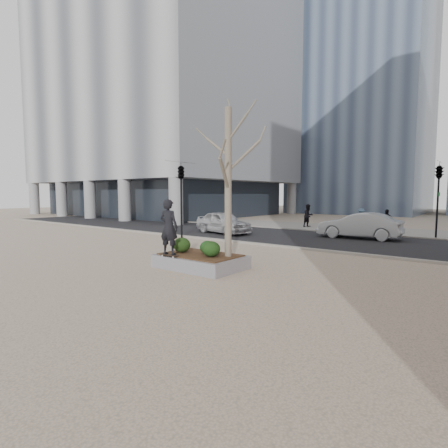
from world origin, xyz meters
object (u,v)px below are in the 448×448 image
Objects in this scene: planter at (201,261)px; skateboarder at (169,227)px; skateboard at (169,256)px; police_car at (223,222)px.

skateboarder is (-0.67, -0.88, 1.26)m from planter.
police_car is (-5.26, 9.76, 0.26)m from skateboard.
planter is at bearing -132.92° from police_car.
skateboarder is at bearing -127.25° from planter.
skateboarder reaches higher than police_car.
planter is 0.70× the size of police_car.
skateboard reaches higher than planter.
skateboard is at bearing 180.00° from skateboarder.
planter is 1.56× the size of skateboarder.
planter is at bearing 51.22° from skateboard.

